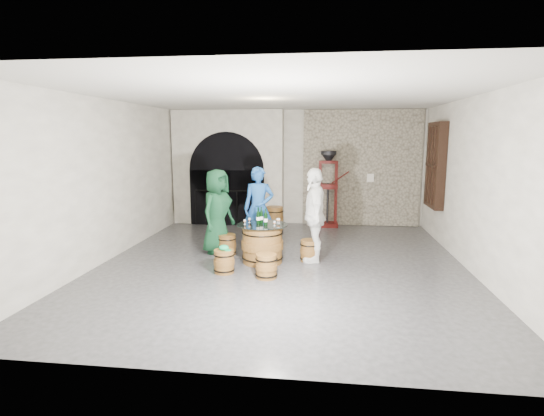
# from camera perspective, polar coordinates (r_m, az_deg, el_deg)

# --- Properties ---
(ground) EXTENTS (8.00, 8.00, 0.00)m
(ground) POSITION_cam_1_polar(r_m,az_deg,el_deg) (8.40, 1.32, -7.48)
(ground) COLOR #313134
(ground) RESTS_ON ground
(wall_back) EXTENTS (8.00, 0.00, 8.00)m
(wall_back) POSITION_cam_1_polar(r_m,az_deg,el_deg) (12.05, 3.28, 5.44)
(wall_back) COLOR silver
(wall_back) RESTS_ON ground
(wall_front) EXTENTS (8.00, 0.00, 8.00)m
(wall_front) POSITION_cam_1_polar(r_m,az_deg,el_deg) (4.16, -4.17, -2.38)
(wall_front) COLOR silver
(wall_front) RESTS_ON ground
(wall_left) EXTENTS (0.00, 8.00, 8.00)m
(wall_left) POSITION_cam_1_polar(r_m,az_deg,el_deg) (9.11, -21.14, 3.50)
(wall_left) COLOR silver
(wall_left) RESTS_ON ground
(wall_right) EXTENTS (0.00, 8.00, 8.00)m
(wall_right) POSITION_cam_1_polar(r_m,az_deg,el_deg) (8.48, 25.65, 2.79)
(wall_right) COLOR silver
(wall_right) RESTS_ON ground
(ceiling) EXTENTS (8.00, 8.00, 0.00)m
(ceiling) POSITION_cam_1_polar(r_m,az_deg,el_deg) (8.06, 1.41, 14.82)
(ceiling) COLOR beige
(ceiling) RESTS_ON wall_back
(stone_facing_panel) EXTENTS (3.20, 0.12, 3.18)m
(stone_facing_panel) POSITION_cam_1_polar(r_m,az_deg,el_deg) (12.00, 11.90, 5.24)
(stone_facing_panel) COLOR gray
(stone_facing_panel) RESTS_ON ground
(arched_opening) EXTENTS (3.10, 0.60, 3.19)m
(arched_opening) POSITION_cam_1_polar(r_m,az_deg,el_deg) (12.07, -5.89, 5.33)
(arched_opening) COLOR silver
(arched_opening) RESTS_ON ground
(shuttered_window) EXTENTS (0.23, 1.10, 2.00)m
(shuttered_window) POSITION_cam_1_polar(r_m,az_deg,el_deg) (10.72, 21.09, 5.39)
(shuttered_window) COLOR black
(shuttered_window) RESTS_ON wall_right
(barrel_table) EXTENTS (1.00, 1.00, 0.77)m
(barrel_table) POSITION_cam_1_polar(r_m,az_deg,el_deg) (8.37, -1.30, -4.81)
(barrel_table) COLOR brown
(barrel_table) RESTS_ON ground
(barrel_stool_left) EXTENTS (0.40, 0.40, 0.43)m
(barrel_stool_left) POSITION_cam_1_polar(r_m,az_deg,el_deg) (9.01, -6.06, -4.93)
(barrel_stool_left) COLOR brown
(barrel_stool_left) RESTS_ON ground
(barrel_stool_far) EXTENTS (0.40, 0.40, 0.43)m
(barrel_stool_far) POSITION_cam_1_polar(r_m,az_deg,el_deg) (9.33, -1.74, -4.37)
(barrel_stool_far) COLOR brown
(barrel_stool_far) RESTS_ON ground
(barrel_stool_right) EXTENTS (0.40, 0.40, 0.43)m
(barrel_stool_right) POSITION_cam_1_polar(r_m,az_deg,el_deg) (8.53, 5.09, -5.74)
(barrel_stool_right) COLOR brown
(barrel_stool_right) RESTS_ON ground
(barrel_stool_near_right) EXTENTS (0.40, 0.40, 0.43)m
(barrel_stool_near_right) POSITION_cam_1_polar(r_m,az_deg,el_deg) (7.51, -0.76, -7.83)
(barrel_stool_near_right) COLOR brown
(barrel_stool_near_right) RESTS_ON ground
(barrel_stool_near_left) EXTENTS (0.40, 0.40, 0.43)m
(barrel_stool_near_left) POSITION_cam_1_polar(r_m,az_deg,el_deg) (7.84, -6.47, -7.15)
(barrel_stool_near_left) COLOR brown
(barrel_stool_near_left) RESTS_ON ground
(green_cap) EXTENTS (0.23, 0.18, 0.10)m
(green_cap) POSITION_cam_1_polar(r_m,az_deg,el_deg) (7.77, -6.48, -5.34)
(green_cap) COLOR #0D9254
(green_cap) RESTS_ON barrel_stool_near_left
(person_green) EXTENTS (0.86, 1.03, 1.79)m
(person_green) POSITION_cam_1_polar(r_m,az_deg,el_deg) (9.04, -7.34, -0.47)
(person_green) COLOR #103B21
(person_green) RESTS_ON ground
(person_blue) EXTENTS (0.70, 0.49, 1.82)m
(person_blue) POSITION_cam_1_polar(r_m,az_deg,el_deg) (9.29, -1.80, -0.05)
(person_blue) COLOR #1C509B
(person_blue) RESTS_ON ground
(person_white) EXTENTS (0.56, 1.13, 1.87)m
(person_white) POSITION_cam_1_polar(r_m,az_deg,el_deg) (8.39, 5.70, -0.97)
(person_white) COLOR white
(person_white) RESTS_ON ground
(wine_bottle_left) EXTENTS (0.08, 0.08, 0.32)m
(wine_bottle_left) POSITION_cam_1_polar(r_m,az_deg,el_deg) (8.33, -1.87, -1.22)
(wine_bottle_left) COLOR black
(wine_bottle_left) RESTS_ON barrel_table
(wine_bottle_center) EXTENTS (0.08, 0.08, 0.32)m
(wine_bottle_center) POSITION_cam_1_polar(r_m,az_deg,el_deg) (8.18, -0.85, -1.42)
(wine_bottle_center) COLOR black
(wine_bottle_center) RESTS_ON barrel_table
(wine_bottle_right) EXTENTS (0.08, 0.08, 0.32)m
(wine_bottle_right) POSITION_cam_1_polar(r_m,az_deg,el_deg) (8.39, -1.46, -1.15)
(wine_bottle_right) COLOR black
(wine_bottle_right) RESTS_ON barrel_table
(tasting_glass_a) EXTENTS (0.05, 0.05, 0.10)m
(tasting_glass_a) POSITION_cam_1_polar(r_m,az_deg,el_deg) (8.29, -3.68, -1.87)
(tasting_glass_a) COLOR #B45923
(tasting_glass_a) RESTS_ON barrel_table
(tasting_glass_b) EXTENTS (0.05, 0.05, 0.10)m
(tasting_glass_b) POSITION_cam_1_polar(r_m,az_deg,el_deg) (8.37, 0.96, -1.74)
(tasting_glass_b) COLOR #B45923
(tasting_glass_b) RESTS_ON barrel_table
(tasting_glass_c) EXTENTS (0.05, 0.05, 0.10)m
(tasting_glass_c) POSITION_cam_1_polar(r_m,az_deg,el_deg) (8.54, -1.72, -1.52)
(tasting_glass_c) COLOR #B45923
(tasting_glass_c) RESTS_ON barrel_table
(tasting_glass_d) EXTENTS (0.05, 0.05, 0.10)m
(tasting_glass_d) POSITION_cam_1_polar(r_m,az_deg,el_deg) (8.39, 0.74, -1.72)
(tasting_glass_d) COLOR #B45923
(tasting_glass_d) RESTS_ON barrel_table
(tasting_glass_e) EXTENTS (0.05, 0.05, 0.10)m
(tasting_glass_e) POSITION_cam_1_polar(r_m,az_deg,el_deg) (8.12, 0.34, -2.10)
(tasting_glass_e) COLOR #B45923
(tasting_glass_e) RESTS_ON barrel_table
(tasting_glass_f) EXTENTS (0.05, 0.05, 0.10)m
(tasting_glass_f) POSITION_cam_1_polar(r_m,az_deg,el_deg) (8.44, -3.06, -1.65)
(tasting_glass_f) COLOR #B45923
(tasting_glass_f) RESTS_ON barrel_table
(side_barrel) EXTENTS (0.48, 0.48, 0.63)m
(side_barrel) POSITION_cam_1_polar(r_m,az_deg,el_deg) (11.27, 0.36, -1.42)
(side_barrel) COLOR brown
(side_barrel) RESTS_ON ground
(corking_press) EXTENTS (0.86, 0.49, 2.08)m
(corking_press) POSITION_cam_1_polar(r_m,az_deg,el_deg) (11.72, 7.54, 3.35)
(corking_press) COLOR #54130E
(corking_press) RESTS_ON ground
(control_box) EXTENTS (0.18, 0.10, 0.22)m
(control_box) POSITION_cam_1_polar(r_m,az_deg,el_deg) (11.97, 13.09, 3.98)
(control_box) COLOR silver
(control_box) RESTS_ON wall_back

